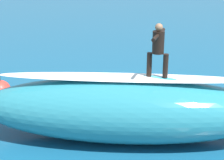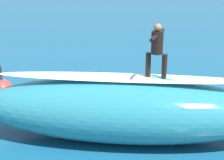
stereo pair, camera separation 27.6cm
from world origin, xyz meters
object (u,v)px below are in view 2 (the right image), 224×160
surfer_paddling (76,98)px  buoy_marker (3,89)px  surfer_riding (157,47)px  surfboard_paddling (79,102)px  surfboard_riding (156,79)px

surfer_paddling → buoy_marker: size_ratio=1.25×
surfer_riding → surfboard_paddling: surfer_riding is taller
surfboard_riding → surfboard_paddling: (2.46, -2.91, -1.92)m
surfer_riding → surfboard_riding: bearing=-84.2°
surfer_paddling → buoy_marker: 2.88m
surfboard_riding → buoy_marker: (5.43, -3.33, -1.57)m
surfer_riding → buoy_marker: size_ratio=1.14×
surfer_riding → buoy_marker: bearing=-11.7°
surfer_riding → surfer_paddling: bearing=-28.2°
surfboard_paddling → surfer_paddling: (0.12, 0.03, 0.18)m
surfboard_riding → surfer_riding: 0.93m
surfboard_paddling → buoy_marker: 3.01m
surfboard_paddling → surfer_paddling: size_ratio=1.22×
surfboard_riding → buoy_marker: 6.56m
surfer_riding → surfer_paddling: 4.71m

